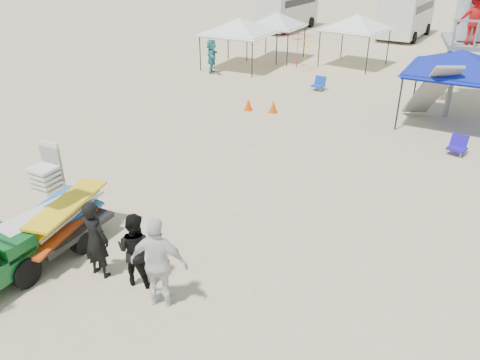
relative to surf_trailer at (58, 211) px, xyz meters
The scene contains 18 objects.
ground 2.71m from the surf_trailer, ahead, with size 140.00×140.00×0.00m, color beige.
surf_trailer is the anchor object (origin of this frame).
man_left 1.55m from the surf_trailer, 11.19° to the right, with size 0.64×0.42×1.75m, color black.
man_mid 2.37m from the surf_trailer, ahead, with size 0.78×0.61×1.60m, color black.
man_right 3.23m from the surf_trailer, ahead, with size 1.12×0.46×1.90m, color white.
canopy_blue 14.77m from the surf_trailer, 65.91° to the left, with size 3.68×3.68×3.22m.
canopy_white_a 17.84m from the surf_trailer, 108.84° to the left, with size 3.54×3.54×3.07m.
canopy_white_b 20.54m from the surf_trailer, 104.24° to the left, with size 2.89×2.89×3.10m.
canopy_white_c 20.78m from the surf_trailer, 91.49° to the left, with size 3.29×3.29×3.19m.
umbrella_a 18.83m from the surf_trailer, 99.33° to the left, with size 2.12×2.16×1.95m, color #C2143B.
umbrella_b 18.05m from the surf_trailer, 97.18° to the left, with size 1.90×1.94×1.75m, color #FBF116.
cone_near 10.79m from the surf_trailer, 97.70° to the left, with size 0.34×0.34×0.50m, color #FF4408.
cone_far 10.98m from the surf_trailer, 92.18° to the left, with size 0.34×0.34×0.50m, color #E25207.
beach_chair_a 15.07m from the surf_trailer, 90.60° to the left, with size 0.57×0.61×0.64m.
beach_chair_b 12.47m from the surf_trailer, 57.08° to the left, with size 0.63×0.68×0.64m.
rv_far_left 31.28m from the surf_trailer, 107.60° to the left, with size 2.64×6.80×3.25m.
rv_mid_left 31.32m from the surf_trailer, 90.83° to the left, with size 2.65×6.50×3.25m.
distant_beachgoers 14.70m from the surf_trailer, 93.40° to the left, with size 19.27×2.66×1.75m.
Camera 1 is at (5.67, -5.29, 6.26)m, focal length 35.00 mm.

